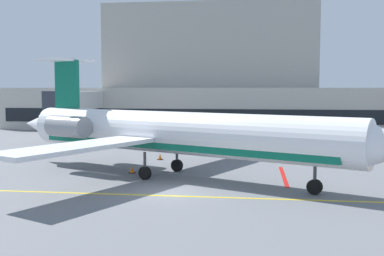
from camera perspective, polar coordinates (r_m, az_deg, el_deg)
name	(u,v)px	position (r m, az deg, el deg)	size (l,w,h in m)	color
ground	(170,193)	(28.59, -2.65, -7.93)	(120.00, 120.00, 0.11)	slate
terminal_building	(207,81)	(75.04, 1.85, 5.74)	(62.70, 13.14, 19.65)	#B7B2A8
jet_bridge_east	(76,101)	(62.93, -13.88, 3.15)	(2.40, 16.37, 5.98)	silver
regional_jet	(170,133)	(33.32, -2.75, -0.59)	(30.20, 23.96, 8.67)	white
baggage_tug	(330,141)	(50.06, 16.46, -1.50)	(3.78, 2.96, 2.05)	#E5B20C
pushback_tractor	(106,131)	(60.06, -10.35, -0.37)	(3.43, 4.48, 2.01)	silver
fuel_tank	(168,125)	(60.46, -2.91, 0.38)	(7.81, 2.89, 2.90)	white
safety_cone_alpha	(160,157)	(41.52, -3.90, -3.53)	(0.47, 0.47, 0.55)	orange
safety_cone_bravo	(132,170)	(35.18, -7.31, -5.06)	(0.47, 0.47, 0.55)	orange
safety_cone_charlie	(359,164)	(39.92, 19.58, -4.13)	(0.47, 0.47, 0.55)	orange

